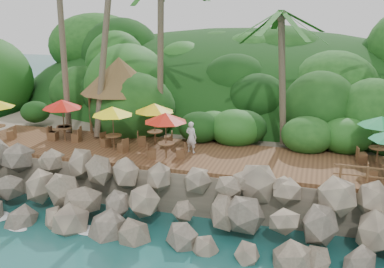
% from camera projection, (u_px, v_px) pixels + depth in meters
% --- Properties ---
extents(ground, '(140.00, 140.00, 0.00)m').
position_uv_depth(ground, '(151.00, 249.00, 18.47)').
color(ground, '#19514F').
rests_on(ground, ground).
extents(land_base, '(32.00, 25.20, 2.10)m').
position_uv_depth(land_base, '(230.00, 129.00, 32.93)').
color(land_base, gray).
rests_on(land_base, ground).
extents(jungle_hill, '(44.80, 28.00, 15.40)m').
position_uv_depth(jungle_hill, '(247.00, 120.00, 40.13)').
color(jungle_hill, '#143811').
rests_on(jungle_hill, ground).
extents(seawall, '(29.00, 4.00, 2.30)m').
position_uv_depth(seawall, '(167.00, 204.00, 20.00)').
color(seawall, gray).
rests_on(seawall, ground).
extents(terrace, '(26.00, 5.00, 0.20)m').
position_uv_depth(terrace, '(192.00, 156.00, 23.40)').
color(terrace, brown).
rests_on(terrace, land_base).
extents(jungle_foliage, '(44.00, 16.00, 12.00)m').
position_uv_depth(jungle_foliage, '(227.00, 146.00, 32.29)').
color(jungle_foliage, '#143811').
rests_on(jungle_foliage, ground).
extents(foam_line, '(25.20, 0.80, 0.06)m').
position_uv_depth(foam_line, '(154.00, 245.00, 18.74)').
color(foam_line, white).
rests_on(foam_line, ground).
extents(palapa, '(4.93, 4.93, 4.60)m').
position_uv_depth(palapa, '(119.00, 75.00, 27.27)').
color(palapa, brown).
rests_on(palapa, ground).
extents(dining_clusters, '(25.82, 5.10, 2.41)m').
position_uv_depth(dining_clusters, '(181.00, 118.00, 22.75)').
color(dining_clusters, brown).
rests_on(dining_clusters, terrace).
extents(waiter, '(0.70, 0.54, 1.71)m').
position_uv_depth(waiter, '(191.00, 137.00, 23.38)').
color(waiter, silver).
rests_on(waiter, terrace).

